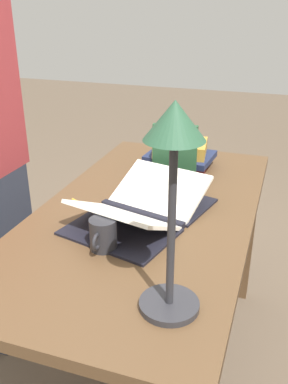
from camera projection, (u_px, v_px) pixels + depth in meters
The scene contains 8 objects.
ground_plane at pixel (146, 371), 1.78m from camera, with size 12.00×12.00×0.00m, color brown.
reading_desk at pixel (147, 236), 1.51m from camera, with size 1.37×0.72×0.75m.
open_book at pixel (142, 208), 1.41m from camera, with size 0.56×0.43×0.11m.
book_stack_tall at pixel (180, 155), 1.81m from camera, with size 0.23×0.28×0.12m.
book_standing_upright at pixel (174, 156), 1.61m from camera, with size 0.04×0.17×0.24m.
reading_lamp at pixel (173, 170), 0.86m from camera, with size 0.14×0.14×0.49m.
coffee_mug at pixel (103, 234), 1.22m from camera, with size 0.11×0.08×0.09m.
pencil at pixel (84, 205), 1.49m from camera, with size 0.07×0.13×0.01m.
Camera 1 is at (1.25, 0.41, 1.42)m, focal length 40.00 mm.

